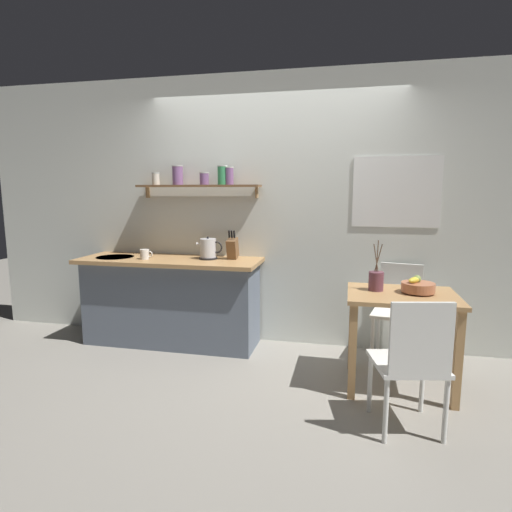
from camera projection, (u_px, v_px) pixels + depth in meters
The scene contains 12 objects.
ground_plane at pixel (261, 363), 3.84m from camera, with size 14.00×14.00×0.00m, color gray.
back_wall at pixel (294, 212), 4.22m from camera, with size 6.80×0.11×2.70m.
kitchen_counter at pixel (171, 300), 4.29m from camera, with size 1.83×0.63×0.89m.
wall_shelf at pixel (199, 181), 4.22m from camera, with size 1.28×0.20×0.32m.
dining_table at pixel (401, 312), 3.29m from camera, with size 0.83×0.66×0.77m.
dining_chair_near at pixel (412, 359), 2.66m from camera, with size 0.51×0.52×0.91m.
dining_chair_far at pixel (399, 306), 3.90m from camera, with size 0.51×0.49×0.88m.
fruit_bowl at pixel (418, 287), 3.27m from camera, with size 0.25×0.25×0.14m.
twig_vase at pixel (376, 281), 3.36m from camera, with size 0.12×0.12×0.41m.
electric_kettle at pixel (208, 249), 4.16m from camera, with size 0.27×0.18×0.23m.
knife_block at pixel (233, 248), 4.16m from camera, with size 0.09×0.17×0.29m.
coffee_mug_by_sink at pixel (145, 254), 4.16m from camera, with size 0.13×0.09×0.10m.
Camera 1 is at (0.74, -3.57, 1.56)m, focal length 29.51 mm.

